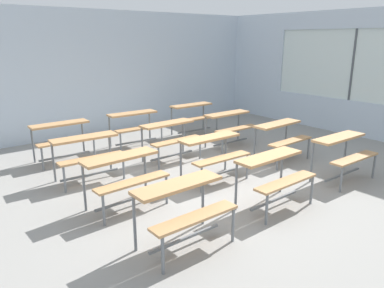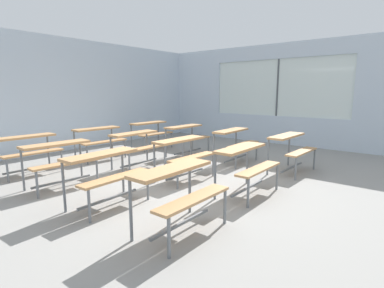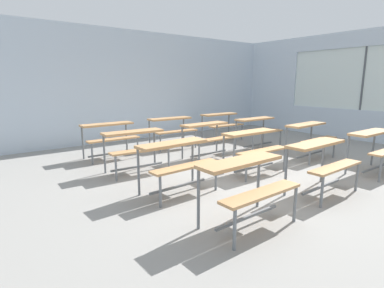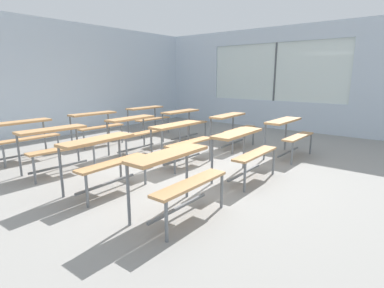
# 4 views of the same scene
# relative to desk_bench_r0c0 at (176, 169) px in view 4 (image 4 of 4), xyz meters

# --- Properties ---
(ground) EXTENTS (10.00, 9.00, 0.05)m
(ground) POSITION_rel_desk_bench_r0c0_xyz_m (1.37, 1.14, -0.59)
(ground) COLOR gray
(wall_back) EXTENTS (10.00, 0.12, 3.00)m
(wall_back) POSITION_rel_desk_bench_r0c0_xyz_m (1.37, 5.64, 0.94)
(wall_back) COLOR silver
(wall_back) RESTS_ON ground
(wall_right) EXTENTS (0.12, 9.00, 3.00)m
(wall_right) POSITION_rel_desk_bench_r0c0_xyz_m (6.37, 1.01, 0.88)
(wall_right) COLOR silver
(wall_right) RESTS_ON ground
(desk_bench_r0c0) EXTENTS (1.11, 0.60, 0.74)m
(desk_bench_r0c0) POSITION_rel_desk_bench_r0c0_xyz_m (0.00, 0.00, 0.00)
(desk_bench_r0c0) COLOR tan
(desk_bench_r0c0) RESTS_ON ground
(desk_bench_r0c1) EXTENTS (1.11, 0.61, 0.74)m
(desk_bench_r0c1) POSITION_rel_desk_bench_r0c0_xyz_m (1.62, 0.03, 0.00)
(desk_bench_r0c1) COLOR tan
(desk_bench_r0c1) RESTS_ON ground
(desk_bench_r0c2) EXTENTS (1.11, 0.61, 0.74)m
(desk_bench_r0c2) POSITION_rel_desk_bench_r0c0_xyz_m (3.34, -0.01, 0.00)
(desk_bench_r0c2) COLOR tan
(desk_bench_r0c2) RESTS_ON ground
(desk_bench_r1c0) EXTENTS (1.12, 0.63, 0.74)m
(desk_bench_r1c0) POSITION_rel_desk_bench_r0c0_xyz_m (-0.04, 1.32, 0.00)
(desk_bench_r1c0) COLOR tan
(desk_bench_r1c0) RESTS_ON ground
(desk_bench_r1c1) EXTENTS (1.11, 0.60, 0.74)m
(desk_bench_r1c1) POSITION_rel_desk_bench_r0c0_xyz_m (1.62, 1.32, 0.00)
(desk_bench_r1c1) COLOR tan
(desk_bench_r1c1) RESTS_ON ground
(desk_bench_r1c2) EXTENTS (1.12, 0.63, 0.74)m
(desk_bench_r1c2) POSITION_rel_desk_bench_r0c0_xyz_m (3.34, 1.28, 0.00)
(desk_bench_r1c2) COLOR tan
(desk_bench_r1c2) RESTS_ON ground
(desk_bench_r2c0) EXTENTS (1.13, 0.64, 0.74)m
(desk_bench_r2c0) POSITION_rel_desk_bench_r0c0_xyz_m (-0.04, 2.63, 0.00)
(desk_bench_r2c0) COLOR tan
(desk_bench_r2c0) RESTS_ON ground
(desk_bench_r2c1) EXTENTS (1.12, 0.62, 0.74)m
(desk_bench_r2c1) POSITION_rel_desk_bench_r0c0_xyz_m (1.66, 2.64, 0.00)
(desk_bench_r2c1) COLOR tan
(desk_bench_r2c1) RESTS_ON ground
(desk_bench_r2c2) EXTENTS (1.11, 0.60, 0.74)m
(desk_bench_r2c2) POSITION_rel_desk_bench_r0c0_xyz_m (3.26, 2.62, 0.00)
(desk_bench_r2c2) COLOR tan
(desk_bench_r2c2) RESTS_ON ground
(desk_bench_r3c0) EXTENTS (1.10, 0.59, 0.74)m
(desk_bench_r3c0) POSITION_rel_desk_bench_r0c0_xyz_m (-0.01, 3.91, 0.00)
(desk_bench_r3c0) COLOR tan
(desk_bench_r3c0) RESTS_ON ground
(desk_bench_r3c1) EXTENTS (1.13, 0.64, 0.74)m
(desk_bench_r3c1) POSITION_rel_desk_bench_r0c0_xyz_m (1.62, 3.95, 0.00)
(desk_bench_r3c1) COLOR tan
(desk_bench_r3c1) RESTS_ON ground
(desk_bench_r3c2) EXTENTS (1.12, 0.62, 0.74)m
(desk_bench_r3c2) POSITION_rel_desk_bench_r0c0_xyz_m (3.29, 3.96, 0.00)
(desk_bench_r3c2) COLOR tan
(desk_bench_r3c2) RESTS_ON ground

